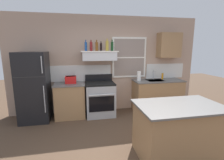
{
  "coord_description": "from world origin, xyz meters",
  "views": [
    {
      "loc": [
        -0.75,
        -2.42,
        1.82
      ],
      "look_at": [
        -0.05,
        1.2,
        1.1
      ],
      "focal_mm": 26.31,
      "sensor_mm": 36.0,
      "label": 1
    }
  ],
  "objects_px": {
    "bottle_amber_wine": "(97,46)",
    "bottle_champagne_gold_foil": "(107,46)",
    "bottle_blue_liqueur": "(86,46)",
    "paper_towel_roll": "(139,76)",
    "toaster": "(71,80)",
    "bottle_dark_green_wine": "(112,46)",
    "bottle_balsamic_dark": "(101,47)",
    "kitchen_island": "(178,130)",
    "bottle_red_label_wine": "(91,46)",
    "stove_range": "(100,99)",
    "dish_soap_bottle": "(162,76)",
    "refrigerator": "(34,87)"
  },
  "relations": [
    {
      "from": "bottle_amber_wine",
      "to": "bottle_champagne_gold_foil",
      "type": "bearing_deg",
      "value": 10.3
    },
    {
      "from": "bottle_blue_liqueur",
      "to": "paper_towel_roll",
      "type": "relative_size",
      "value": 1.04
    },
    {
      "from": "bottle_blue_liqueur",
      "to": "bottle_amber_wine",
      "type": "relative_size",
      "value": 1.0
    },
    {
      "from": "toaster",
      "to": "bottle_dark_green_wine",
      "type": "relative_size",
      "value": 1.01
    },
    {
      "from": "bottle_amber_wine",
      "to": "bottle_balsamic_dark",
      "type": "bearing_deg",
      "value": 41.53
    },
    {
      "from": "bottle_amber_wine",
      "to": "bottle_dark_green_wine",
      "type": "height_order",
      "value": "bottle_dark_green_wine"
    },
    {
      "from": "kitchen_island",
      "to": "bottle_red_label_wine",
      "type": "bearing_deg",
      "value": 121.6
    },
    {
      "from": "stove_range",
      "to": "bottle_amber_wine",
      "type": "height_order",
      "value": "bottle_amber_wine"
    },
    {
      "from": "stove_range",
      "to": "bottle_balsamic_dark",
      "type": "height_order",
      "value": "bottle_balsamic_dark"
    },
    {
      "from": "bottle_red_label_wine",
      "to": "bottle_dark_green_wine",
      "type": "height_order",
      "value": "bottle_dark_green_wine"
    },
    {
      "from": "bottle_dark_green_wine",
      "to": "toaster",
      "type": "bearing_deg",
      "value": -179.12
    },
    {
      "from": "stove_range",
      "to": "bottle_dark_green_wine",
      "type": "relative_size",
      "value": 3.71
    },
    {
      "from": "bottle_red_label_wine",
      "to": "bottle_champagne_gold_foil",
      "type": "bearing_deg",
      "value": 1.58
    },
    {
      "from": "toaster",
      "to": "dish_soap_bottle",
      "type": "bearing_deg",
      "value": 1.53
    },
    {
      "from": "bottle_amber_wine",
      "to": "kitchen_island",
      "type": "relative_size",
      "value": 0.2
    },
    {
      "from": "bottle_champagne_gold_foil",
      "to": "paper_towel_roll",
      "type": "height_order",
      "value": "bottle_champagne_gold_foil"
    },
    {
      "from": "bottle_balsamic_dark",
      "to": "kitchen_island",
      "type": "relative_size",
      "value": 0.18
    },
    {
      "from": "bottle_blue_liqueur",
      "to": "bottle_balsamic_dark",
      "type": "distance_m",
      "value": 0.4
    },
    {
      "from": "bottle_blue_liqueur",
      "to": "bottle_dark_green_wine",
      "type": "distance_m",
      "value": 0.69
    },
    {
      "from": "bottle_champagne_gold_foil",
      "to": "dish_soap_bottle",
      "type": "distance_m",
      "value": 1.88
    },
    {
      "from": "stove_range",
      "to": "paper_towel_roll",
      "type": "xyz_separation_m",
      "value": [
        1.11,
        0.04,
        0.58
      ]
    },
    {
      "from": "toaster",
      "to": "bottle_dark_green_wine",
      "type": "xyz_separation_m",
      "value": [
        1.11,
        0.02,
        0.86
      ]
    },
    {
      "from": "bottle_amber_wine",
      "to": "refrigerator",
      "type": "bearing_deg",
      "value": -177.8
    },
    {
      "from": "bottle_dark_green_wine",
      "to": "dish_soap_bottle",
      "type": "height_order",
      "value": "bottle_dark_green_wine"
    },
    {
      "from": "stove_range",
      "to": "dish_soap_bottle",
      "type": "height_order",
      "value": "same"
    },
    {
      "from": "bottle_champagne_gold_foil",
      "to": "bottle_balsamic_dark",
      "type": "bearing_deg",
      "value": 158.4
    },
    {
      "from": "bottle_amber_wine",
      "to": "paper_towel_roll",
      "type": "bearing_deg",
      "value": -0.02
    },
    {
      "from": "bottle_red_label_wine",
      "to": "bottle_champagne_gold_foil",
      "type": "relative_size",
      "value": 0.89
    },
    {
      "from": "bottle_red_label_wine",
      "to": "paper_towel_roll",
      "type": "bearing_deg",
      "value": -1.73
    },
    {
      "from": "toaster",
      "to": "stove_range",
      "type": "xyz_separation_m",
      "value": [
        0.76,
        -0.07,
        -0.54
      ]
    },
    {
      "from": "bottle_balsamic_dark",
      "to": "kitchen_island",
      "type": "xyz_separation_m",
      "value": [
        1.01,
        -2.15,
        -1.39
      ]
    },
    {
      "from": "stove_range",
      "to": "bottle_dark_green_wine",
      "type": "bearing_deg",
      "value": 13.54
    },
    {
      "from": "stove_range",
      "to": "bottle_amber_wine",
      "type": "relative_size",
      "value": 3.89
    },
    {
      "from": "bottle_red_label_wine",
      "to": "dish_soap_bottle",
      "type": "distance_m",
      "value": 2.26
    },
    {
      "from": "bottle_blue_liqueur",
      "to": "dish_soap_bottle",
      "type": "bearing_deg",
      "value": 0.38
    },
    {
      "from": "bottle_dark_green_wine",
      "to": "bottle_red_label_wine",
      "type": "bearing_deg",
      "value": -179.31
    },
    {
      "from": "refrigerator",
      "to": "kitchen_island",
      "type": "bearing_deg",
      "value": -36.0
    },
    {
      "from": "bottle_blue_liqueur",
      "to": "kitchen_island",
      "type": "xyz_separation_m",
      "value": [
        1.41,
        -2.12,
        -1.41
      ]
    },
    {
      "from": "bottle_dark_green_wine",
      "to": "dish_soap_bottle",
      "type": "xyz_separation_m",
      "value": [
        1.53,
        0.05,
        -0.87
      ]
    },
    {
      "from": "bottle_amber_wine",
      "to": "paper_towel_roll",
      "type": "height_order",
      "value": "bottle_amber_wine"
    },
    {
      "from": "bottle_red_label_wine",
      "to": "paper_towel_roll",
      "type": "relative_size",
      "value": 1.05
    },
    {
      "from": "refrigerator",
      "to": "bottle_champagne_gold_foil",
      "type": "relative_size",
      "value": 5.42
    },
    {
      "from": "bottle_champagne_gold_foil",
      "to": "bottle_dark_green_wine",
      "type": "height_order",
      "value": "bottle_champagne_gold_foil"
    },
    {
      "from": "bottle_amber_wine",
      "to": "dish_soap_bottle",
      "type": "bearing_deg",
      "value": 2.93
    },
    {
      "from": "toaster",
      "to": "paper_towel_roll",
      "type": "height_order",
      "value": "paper_towel_roll"
    },
    {
      "from": "toaster",
      "to": "bottle_blue_liqueur",
      "type": "height_order",
      "value": "bottle_blue_liqueur"
    },
    {
      "from": "refrigerator",
      "to": "bottle_red_label_wine",
      "type": "distance_m",
      "value": 1.76
    },
    {
      "from": "bottle_champagne_gold_foil",
      "to": "stove_range",
      "type": "bearing_deg",
      "value": -157.46
    },
    {
      "from": "bottle_balsamic_dark",
      "to": "bottle_dark_green_wine",
      "type": "xyz_separation_m",
      "value": [
        0.29,
        -0.07,
        0.02
      ]
    },
    {
      "from": "refrigerator",
      "to": "toaster",
      "type": "relative_size",
      "value": 5.82
    }
  ]
}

